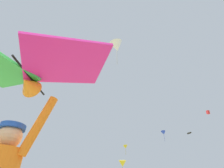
{
  "coord_description": "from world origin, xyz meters",
  "views": [
    {
      "loc": [
        1.67,
        -0.84,
        0.98
      ],
      "look_at": [
        0.08,
        2.64,
        3.67
      ],
      "focal_mm": 26.64,
      "sensor_mm": 36.0,
      "label": 1
    }
  ],
  "objects": [
    {
      "name": "held_stunt_kite",
      "position": [
        0.11,
        0.14,
        2.27
      ],
      "size": [
        1.97,
        1.35,
        0.43
      ],
      "color": "black"
    },
    {
      "name": "distant_kite_white_mid_left",
      "position": [
        -2.78,
        10.06,
        13.98
      ],
      "size": [
        1.87,
        2.04,
        3.17
      ],
      "color": "white"
    },
    {
      "name": "distant_kite_blue_mid_right",
      "position": [
        -2.44,
        32.32,
        11.79
      ],
      "size": [
        1.31,
        1.31,
        2.03
      ],
      "color": "blue"
    },
    {
      "name": "distant_kite_yellow_low_left",
      "position": [
        -10.84,
        33.48,
        10.3
      ],
      "size": [
        1.11,
        1.09,
        2.04
      ],
      "color": "yellow"
    },
    {
      "name": "distant_kite_black_far_center",
      "position": [
        1.89,
        17.9,
        6.73
      ],
      "size": [
        0.6,
        0.6,
        0.13
      ],
      "color": "black"
    },
    {
      "name": "distant_kite_yellow_overhead_distant",
      "position": [
        -5.3,
        17.12,
        4.21
      ],
      "size": [
        1.19,
        1.25,
        1.91
      ],
      "color": "yellow"
    },
    {
      "name": "distant_kite_red_high_right",
      "position": [
        6.0,
        30.95,
        13.91
      ],
      "size": [
        0.6,
        0.65,
        0.71
      ],
      "color": "red"
    }
  ]
}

